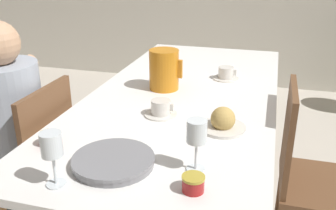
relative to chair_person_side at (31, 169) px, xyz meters
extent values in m
cube|color=white|center=(0.64, 0.43, 0.28)|extent=(0.90, 1.99, 0.03)
cylinder|color=brown|center=(0.25, 1.36, -0.10)|extent=(0.07, 0.07, 0.74)
cylinder|color=brown|center=(1.02, 1.36, -0.10)|extent=(0.07, 0.07, 0.74)
cylinder|color=brown|center=(-0.26, 0.18, -0.27)|extent=(0.04, 0.04, 0.41)
cylinder|color=brown|center=(0.11, 0.18, -0.27)|extent=(0.04, 0.04, 0.41)
cube|color=brown|center=(-0.07, 0.00, -0.05)|extent=(0.42, 0.42, 0.03)
cube|color=brown|center=(0.12, 0.00, 0.19)|extent=(0.03, 0.39, 0.45)
cylinder|color=brown|center=(1.16, 0.49, -0.27)|extent=(0.04, 0.04, 0.41)
cube|color=brown|center=(1.34, 0.30, -0.05)|extent=(0.42, 0.42, 0.03)
cube|color=brown|center=(1.15, 0.30, 0.19)|extent=(0.03, 0.39, 0.45)
cylinder|color=#33333D|center=(-0.22, 0.06, -0.25)|extent=(0.09, 0.09, 0.44)
cube|color=#33333D|center=(-0.14, -0.02, 0.01)|extent=(0.30, 0.34, 0.11)
cylinder|color=#9EA8B7|center=(-0.05, -0.02, 0.29)|extent=(0.30, 0.30, 0.46)
cylinder|color=tan|center=(-0.15, 0.19, 0.40)|extent=(0.25, 0.06, 0.20)
cylinder|color=orange|center=(0.52, 0.46, 0.40)|extent=(0.15, 0.15, 0.20)
cube|color=orange|center=(0.61, 0.46, 0.41)|extent=(0.02, 0.02, 0.09)
cone|color=orange|center=(0.46, 0.46, 0.48)|extent=(0.04, 0.04, 0.04)
cylinder|color=white|center=(0.84, -0.26, 0.30)|extent=(0.06, 0.06, 0.00)
cylinder|color=white|center=(0.84, -0.26, 0.35)|extent=(0.01, 0.01, 0.10)
cylinder|color=white|center=(0.84, -0.26, 0.43)|extent=(0.06, 0.06, 0.07)
cylinder|color=white|center=(0.45, -0.46, 0.30)|extent=(0.06, 0.06, 0.00)
cylinder|color=white|center=(0.45, -0.46, 0.35)|extent=(0.01, 0.01, 0.10)
cylinder|color=white|center=(0.45, -0.46, 0.43)|extent=(0.06, 0.06, 0.07)
cylinder|color=red|center=(0.45, -0.46, 0.42)|extent=(0.05, 0.05, 0.04)
cylinder|color=silver|center=(0.60, 0.13, 0.30)|extent=(0.14, 0.14, 0.01)
cylinder|color=silver|center=(0.60, 0.13, 0.33)|extent=(0.08, 0.08, 0.06)
cube|color=silver|center=(0.65, 0.13, 0.34)|extent=(0.01, 0.01, 0.03)
cylinder|color=silver|center=(0.81, 0.71, 0.30)|extent=(0.14, 0.14, 0.01)
cylinder|color=silver|center=(0.81, 0.71, 0.33)|extent=(0.08, 0.08, 0.06)
cube|color=silver|center=(0.85, 0.71, 0.34)|extent=(0.01, 0.01, 0.03)
cylinder|color=gray|center=(0.57, -0.31, 0.30)|extent=(0.27, 0.27, 0.02)
cylinder|color=gray|center=(0.57, -0.31, 0.32)|extent=(0.27, 0.27, 0.01)
cylinder|color=silver|center=(0.88, 0.07, 0.30)|extent=(0.19, 0.19, 0.01)
sphere|color=tan|center=(0.88, 0.07, 0.34)|extent=(0.10, 0.10, 0.10)
cylinder|color=#A81E1E|center=(0.86, -0.38, 0.32)|extent=(0.07, 0.07, 0.05)
cylinder|color=gold|center=(0.86, -0.38, 0.34)|extent=(0.07, 0.07, 0.01)
cylinder|color=#A81E1E|center=(0.29, -0.24, 0.32)|extent=(0.07, 0.07, 0.05)
cylinder|color=gold|center=(0.29, -0.24, 0.34)|extent=(0.07, 0.07, 0.01)
camera|label=1|loc=(1.04, -1.28, 0.94)|focal=40.00mm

